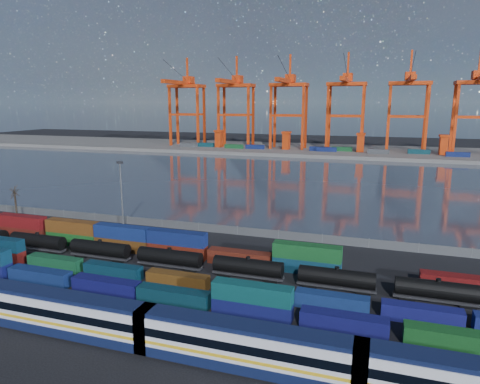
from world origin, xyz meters
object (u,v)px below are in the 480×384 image
(gantry_cranes, at_px, (317,92))
(bare_tree, at_px, (15,201))
(passenger_train, at_px, (245,347))
(tanker_string, at_px, (208,262))

(gantry_cranes, bearing_deg, bare_tree, -107.24)
(passenger_train, distance_m, gantry_cranes, 228.80)
(tanker_string, xyz_separation_m, bare_tree, (-65.13, 20.41, 2.43))
(passenger_train, height_order, gantry_cranes, gantry_cranes)
(tanker_string, distance_m, gantry_cranes, 202.36)
(passenger_train, xyz_separation_m, bare_tree, (-80.36, 46.21, 1.49))
(tanker_string, height_order, bare_tree, bare_tree)
(tanker_string, bearing_deg, bare_tree, 162.60)
(passenger_train, distance_m, bare_tree, 92.71)
(passenger_train, height_order, bare_tree, bare_tree)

